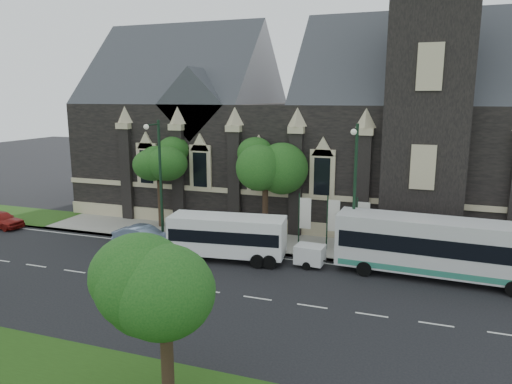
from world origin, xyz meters
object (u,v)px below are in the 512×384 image
at_px(banner_flag_right, 361,221).
at_px(box_trailer, 310,255).
at_px(tour_coach, 443,247).
at_px(car_far_red, 1,219).
at_px(tree_walk_left, 162,159).
at_px(banner_flag_left, 303,216).
at_px(banner_flag_center, 331,219).
at_px(tree_park_east, 171,281).
at_px(sedan, 144,237).
at_px(tree_walk_right, 269,163).
at_px(shuttle_bus, 228,235).
at_px(street_lamp_near, 354,186).
at_px(street_lamp_mid, 159,174).

height_order(banner_flag_right, box_trailer, banner_flag_right).
height_order(tour_coach, car_far_red, tour_coach).
bearing_deg(tree_walk_left, banner_flag_left, -8.02).
bearing_deg(tree_walk_left, box_trailer, -20.62).
xyz_separation_m(banner_flag_center, banner_flag_right, (2.00, 0.00, 0.00)).
bearing_deg(tree_park_east, sedan, 125.65).
distance_m(tree_walk_right, sedan, 10.56).
relative_size(banner_flag_left, shuttle_bus, 0.51).
bearing_deg(street_lamp_near, tree_park_east, -103.11).
bearing_deg(shuttle_bus, street_lamp_near, 6.49).
bearing_deg(shuttle_bus, banner_flag_right, 17.93).
relative_size(banner_flag_center, sedan, 0.86).
bearing_deg(sedan, banner_flag_right, -72.28).
height_order(tree_park_east, tree_walk_left, tree_walk_left).
xyz_separation_m(tree_walk_right, banner_flag_center, (5.08, -1.71, -3.43)).
bearing_deg(tree_walk_right, box_trailer, -49.13).
distance_m(tree_walk_right, street_lamp_mid, 8.10).
bearing_deg(banner_flag_center, tree_walk_left, 173.11).
distance_m(tree_walk_right, car_far_red, 22.76).
bearing_deg(tree_park_east, tour_coach, 59.26).
distance_m(tree_walk_left, street_lamp_mid, 4.08).
xyz_separation_m(tree_park_east, banner_flag_left, (0.11, 18.32, -2.24)).
distance_m(tree_walk_right, banner_flag_right, 8.05).
distance_m(street_lamp_near, sedan, 15.23).
relative_size(tree_walk_right, banner_flag_right, 1.95).
height_order(tour_coach, shuttle_bus, tour_coach).
xyz_separation_m(street_lamp_near, banner_flag_left, (-3.71, 1.91, -2.73)).
relative_size(tree_park_east, sedan, 1.36).
bearing_deg(sedan, car_far_red, 92.35).
xyz_separation_m(tree_walk_left, street_lamp_near, (15.80, -3.61, -0.62)).
distance_m(street_lamp_mid, banner_flag_right, 14.67).
xyz_separation_m(tree_park_east, box_trailer, (1.40, 15.00, -3.83)).
distance_m(banner_flag_right, car_far_red, 28.97).
relative_size(shuttle_bus, car_far_red, 1.91).
xyz_separation_m(tour_coach, sedan, (-19.92, -0.62, -1.19)).
height_order(banner_flag_left, banner_flag_center, same).
distance_m(street_lamp_near, shuttle_bus, 8.79).
bearing_deg(tour_coach, banner_flag_right, 154.17).
xyz_separation_m(tree_walk_right, sedan, (-7.73, -5.13, -5.05)).
bearing_deg(street_lamp_mid, tour_coach, -2.64).
relative_size(street_lamp_mid, sedan, 1.94).
bearing_deg(banner_flag_right, tour_coach, -28.68).
bearing_deg(car_far_red, banner_flag_right, -79.93).
relative_size(banner_flag_left, sedan, 0.86).
distance_m(banner_flag_left, box_trailer, 3.91).
bearing_deg(banner_flag_left, street_lamp_near, -27.18).
relative_size(tree_walk_left, tour_coach, 0.61).
xyz_separation_m(tree_walk_left, sedan, (1.28, -5.12, -4.97)).
height_order(banner_flag_right, sedan, banner_flag_right).
relative_size(tour_coach, sedan, 2.69).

